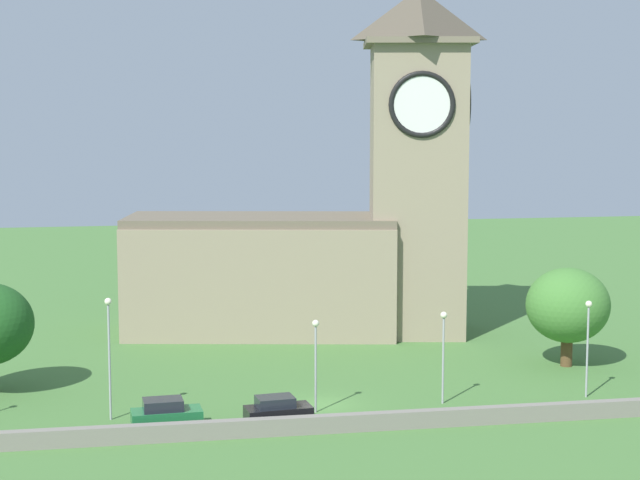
# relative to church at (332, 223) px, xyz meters

# --- Properties ---
(ground_plane) EXTENTS (200.00, 200.00, 0.00)m
(ground_plane) POSITION_rel_church_xyz_m (-4.92, -7.46, -9.53)
(ground_plane) COLOR #477538
(church) EXTENTS (30.47, 14.63, 29.21)m
(church) POSITION_rel_church_xyz_m (0.00, 0.00, 0.00)
(church) COLOR gray
(church) RESTS_ON ground
(quay_barrier) EXTENTS (44.23, 0.70, 1.06)m
(quay_barrier) POSITION_rel_church_xyz_m (-4.92, -28.28, -9.00)
(quay_barrier) COLOR gray
(quay_barrier) RESTS_ON ground
(car_green) EXTENTS (4.31, 2.44, 1.85)m
(car_green) POSITION_rel_church_xyz_m (-15.12, -25.84, -8.59)
(car_green) COLOR #1E6B38
(car_green) RESTS_ON ground
(car_black) EXTENTS (4.20, 2.55, 1.73)m
(car_black) POSITION_rel_church_xyz_m (-8.38, -26.07, -8.65)
(car_black) COLOR black
(car_black) RESTS_ON ground
(streetlamp_west_mid) EXTENTS (0.44, 0.44, 7.64)m
(streetlamp_west_mid) POSITION_rel_church_xyz_m (-18.41, -23.27, -4.49)
(streetlamp_west_mid) COLOR #9EA0A5
(streetlamp_west_mid) RESTS_ON ground
(streetlamp_central) EXTENTS (0.44, 0.44, 5.96)m
(streetlamp_central) POSITION_rel_church_xyz_m (-5.64, -23.95, -5.45)
(streetlamp_central) COLOR #9EA0A5
(streetlamp_central) RESTS_ON ground
(streetlamp_east_mid) EXTENTS (0.44, 0.44, 6.09)m
(streetlamp_east_mid) POSITION_rel_church_xyz_m (2.88, -23.41, -5.38)
(streetlamp_east_mid) COLOR #9EA0A5
(streetlamp_east_mid) RESTS_ON ground
(streetlamp_east_end) EXTENTS (0.44, 0.44, 6.53)m
(streetlamp_east_end) POSITION_rel_church_xyz_m (12.77, -23.65, -5.12)
(streetlamp_east_end) COLOR #9EA0A5
(streetlamp_east_end) RESTS_ON ground
(tree_churchyard) EXTENTS (6.22, 6.22, 7.44)m
(tree_churchyard) POSITION_rel_church_xyz_m (15.03, -15.16, -4.91)
(tree_churchyard) COLOR brown
(tree_churchyard) RESTS_ON ground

